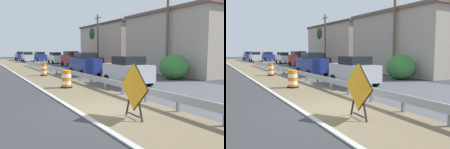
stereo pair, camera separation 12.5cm
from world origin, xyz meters
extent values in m
plane|color=#333335|center=(0.00, 0.00, 0.00)|extent=(160.00, 160.00, 0.00)
cube|color=#706047|center=(0.58, 0.00, 0.00)|extent=(3.56, 120.00, 0.01)
cube|color=#4C4C51|center=(6.23, 0.00, 0.00)|extent=(7.74, 120.00, 0.00)
cube|color=#ADADA8|center=(-1.30, 0.00, 0.00)|extent=(0.20, 120.00, 0.11)
cube|color=#999EA3|center=(2.11, 0.55, 0.55)|extent=(0.08, 59.62, 0.32)
cube|color=slate|center=(2.19, -1.51, 0.35)|extent=(0.12, 0.12, 0.70)
cube|color=slate|center=(2.19, 0.55, 0.35)|extent=(0.12, 0.12, 0.70)
cube|color=slate|center=(2.19, 2.60, 0.35)|extent=(0.12, 0.12, 0.70)
cube|color=slate|center=(2.19, 4.66, 0.35)|extent=(0.12, 0.12, 0.70)
cube|color=slate|center=(2.19, 6.71, 0.35)|extent=(0.12, 0.12, 0.70)
cube|color=slate|center=(2.19, 8.77, 0.35)|extent=(0.12, 0.12, 0.70)
cube|color=slate|center=(2.19, 10.82, 0.35)|extent=(0.12, 0.12, 0.70)
cube|color=slate|center=(2.19, 12.88, 0.35)|extent=(0.12, 0.12, 0.70)
cube|color=slate|center=(2.19, 14.94, 0.35)|extent=(0.12, 0.12, 0.70)
cube|color=slate|center=(2.19, 16.99, 0.35)|extent=(0.12, 0.12, 0.70)
cube|color=slate|center=(2.19, 19.05, 0.35)|extent=(0.12, 0.12, 0.70)
cube|color=slate|center=(2.19, 21.10, 0.35)|extent=(0.12, 0.12, 0.70)
cube|color=slate|center=(2.19, 23.16, 0.35)|extent=(0.12, 0.12, 0.70)
cube|color=slate|center=(2.19, 25.22, 0.35)|extent=(0.12, 0.12, 0.70)
cube|color=slate|center=(2.19, 27.27, 0.35)|extent=(0.12, 0.12, 0.70)
cube|color=slate|center=(2.19, 29.33, 0.35)|extent=(0.12, 0.12, 0.70)
cube|color=black|center=(0.15, -1.76, 0.52)|extent=(0.06, 0.39, 1.06)
cube|color=black|center=(0.17, -1.06, 0.52)|extent=(0.06, 0.39, 1.06)
cube|color=black|center=(0.16, -1.41, 0.12)|extent=(0.06, 0.72, 0.04)
cube|color=orange|center=(0.14, -1.41, 1.13)|extent=(0.08, 1.65, 1.65)
cube|color=black|center=(0.16, -1.41, 1.13)|extent=(0.07, 1.75, 1.75)
cylinder|color=orange|center=(3.51, 3.32, 0.10)|extent=(0.51, 0.51, 0.20)
cylinder|color=white|center=(3.51, 3.32, 0.30)|extent=(0.51, 0.51, 0.20)
cylinder|color=orange|center=(3.51, 3.32, 0.50)|extent=(0.51, 0.51, 0.20)
cylinder|color=white|center=(3.51, 3.32, 0.70)|extent=(0.51, 0.51, 0.20)
cylinder|color=orange|center=(3.51, 3.32, 0.90)|extent=(0.51, 0.51, 0.20)
cylinder|color=black|center=(3.51, 3.32, 0.04)|extent=(0.64, 0.64, 0.08)
cylinder|color=orange|center=(0.30, 6.36, 0.11)|extent=(0.59, 0.59, 0.22)
cylinder|color=white|center=(0.30, 6.36, 0.34)|extent=(0.59, 0.59, 0.22)
cylinder|color=orange|center=(0.30, 6.36, 0.56)|extent=(0.59, 0.59, 0.22)
cylinder|color=white|center=(0.30, 6.36, 0.78)|extent=(0.59, 0.59, 0.22)
cylinder|color=orange|center=(0.30, 6.36, 1.01)|extent=(0.59, 0.59, 0.22)
cylinder|color=black|center=(0.30, 6.36, 0.04)|extent=(0.74, 0.74, 0.08)
cylinder|color=orange|center=(0.76, 14.19, 0.11)|extent=(0.53, 0.53, 0.23)
cylinder|color=white|center=(0.76, 14.19, 0.34)|extent=(0.53, 0.53, 0.23)
cylinder|color=orange|center=(0.76, 14.19, 0.57)|extent=(0.53, 0.53, 0.23)
cylinder|color=white|center=(0.76, 14.19, 0.79)|extent=(0.53, 0.53, 0.23)
cylinder|color=orange|center=(0.76, 14.19, 1.02)|extent=(0.53, 0.53, 0.23)
cylinder|color=black|center=(0.76, 14.19, 0.04)|extent=(0.67, 0.67, 0.08)
cube|color=navy|center=(4.40, 13.08, 0.96)|extent=(1.81, 4.48, 1.29)
cube|color=black|center=(4.39, 12.91, 1.89)|extent=(1.59, 2.08, 0.56)
cylinder|color=black|center=(3.57, 14.57, 0.32)|extent=(0.23, 0.64, 0.64)
cylinder|color=black|center=(5.29, 14.53, 0.32)|extent=(0.23, 0.64, 0.64)
cylinder|color=black|center=(3.50, 11.64, 0.32)|extent=(0.23, 0.64, 0.64)
cylinder|color=black|center=(5.22, 11.60, 0.32)|extent=(0.23, 0.64, 0.64)
cube|color=silver|center=(7.49, 33.63, 0.87)|extent=(1.85, 4.50, 1.11)
cube|color=black|center=(7.50, 33.81, 1.71)|extent=(1.61, 2.09, 0.56)
cylinder|color=black|center=(8.31, 32.14, 0.32)|extent=(0.24, 0.65, 0.64)
cylinder|color=black|center=(6.59, 32.19, 0.32)|extent=(0.24, 0.65, 0.64)
cylinder|color=black|center=(8.39, 35.08, 0.32)|extent=(0.24, 0.65, 0.64)
cylinder|color=black|center=(6.67, 35.12, 0.32)|extent=(0.24, 0.65, 0.64)
cube|color=navy|center=(4.03, 50.03, 0.89)|extent=(1.90, 4.70, 1.14)
cube|color=black|center=(4.03, 49.85, 1.74)|extent=(1.67, 2.18, 0.56)
cylinder|color=black|center=(3.15, 51.59, 0.32)|extent=(0.23, 0.64, 0.64)
cylinder|color=black|center=(4.97, 51.56, 0.32)|extent=(0.23, 0.64, 0.64)
cylinder|color=black|center=(3.10, 48.51, 0.32)|extent=(0.23, 0.64, 0.64)
cylinder|color=black|center=(4.92, 48.48, 0.32)|extent=(0.23, 0.64, 0.64)
cube|color=navy|center=(7.49, 45.62, 0.86)|extent=(2.06, 4.68, 1.09)
cube|color=black|center=(7.49, 45.81, 1.69)|extent=(1.80, 2.18, 0.56)
cylinder|color=black|center=(8.50, 44.12, 0.32)|extent=(0.24, 0.65, 0.64)
cylinder|color=black|center=(6.57, 44.07, 0.32)|extent=(0.24, 0.65, 0.64)
cylinder|color=black|center=(8.42, 47.18, 0.32)|extent=(0.24, 0.65, 0.64)
cylinder|color=black|center=(6.49, 47.12, 0.32)|extent=(0.24, 0.65, 0.64)
cube|color=silver|center=(4.12, 41.56, 0.89)|extent=(1.82, 4.14, 1.13)
cube|color=black|center=(4.12, 41.39, 1.73)|extent=(1.63, 1.91, 0.56)
cylinder|color=black|center=(3.23, 42.93, 0.32)|extent=(0.22, 0.64, 0.64)
cylinder|color=black|center=(5.03, 42.92, 0.32)|extent=(0.22, 0.64, 0.64)
cylinder|color=black|center=(3.21, 40.20, 0.32)|extent=(0.22, 0.64, 0.64)
cylinder|color=black|center=(5.01, 40.19, 0.32)|extent=(0.22, 0.64, 0.64)
cube|color=maroon|center=(7.58, 25.58, 0.99)|extent=(1.99, 4.26, 1.33)
cube|color=black|center=(7.58, 25.75, 1.93)|extent=(1.76, 1.97, 0.56)
cylinder|color=black|center=(8.57, 24.20, 0.32)|extent=(0.23, 0.64, 0.64)
cylinder|color=black|center=(6.65, 24.17, 0.32)|extent=(0.23, 0.64, 0.64)
cylinder|color=black|center=(8.52, 26.99, 0.32)|extent=(0.23, 0.64, 0.64)
cylinder|color=black|center=(6.60, 26.96, 0.32)|extent=(0.23, 0.64, 0.64)
cube|color=silver|center=(4.37, 5.51, 0.87)|extent=(1.88, 4.12, 1.11)
cube|color=black|center=(4.36, 5.35, 1.71)|extent=(1.65, 1.91, 0.56)
cylinder|color=black|center=(3.50, 6.88, 0.32)|extent=(0.23, 0.64, 0.64)
cylinder|color=black|center=(5.29, 6.84, 0.32)|extent=(0.23, 0.64, 0.64)
cylinder|color=black|center=(3.44, 4.19, 0.32)|extent=(0.23, 0.64, 0.64)
cylinder|color=black|center=(5.23, 4.15, 0.32)|extent=(0.23, 0.64, 0.64)
cube|color=maroon|center=(7.37, 18.66, 0.92)|extent=(2.06, 4.55, 1.20)
cube|color=black|center=(7.38, 18.84, 1.80)|extent=(1.79, 2.12, 0.56)
cylinder|color=black|center=(8.29, 17.14, 0.32)|extent=(0.24, 0.65, 0.64)
cylinder|color=black|center=(6.37, 17.20, 0.32)|extent=(0.24, 0.65, 0.64)
cylinder|color=black|center=(8.38, 20.11, 0.32)|extent=(0.24, 0.65, 0.64)
cylinder|color=black|center=(6.45, 20.17, 0.32)|extent=(0.24, 0.65, 0.64)
cube|color=#AD9E8E|center=(15.07, 10.03, 3.00)|extent=(8.32, 11.65, 6.01)
cube|color=brown|center=(15.07, 10.03, 6.16)|extent=(8.65, 12.12, 0.30)
cube|color=#AD9E8E|center=(15.08, 25.52, 3.07)|extent=(6.37, 14.09, 6.14)
cube|color=#4C3833|center=(15.08, 25.52, 6.29)|extent=(6.63, 14.66, 0.30)
cylinder|color=brown|center=(10.58, 8.40, 4.31)|extent=(0.24, 0.24, 8.62)
cylinder|color=brown|center=(11.04, 23.72, 3.78)|extent=(0.24, 0.24, 7.55)
cube|color=brown|center=(11.04, 23.72, 7.05)|extent=(0.12, 1.80, 0.10)
ellipsoid|color=#337533|center=(9.44, 6.29, 1.00)|extent=(2.35, 2.35, 2.01)
cylinder|color=#4C3D2D|center=(13.52, 27.62, 1.75)|extent=(0.36, 0.36, 3.50)
ellipsoid|color=#1E4C23|center=(13.52, 27.62, 5.05)|extent=(3.88, 3.88, 3.49)
camera|label=1|loc=(-4.57, -8.21, 2.41)|focal=38.24mm
camera|label=2|loc=(-4.46, -8.27, 2.41)|focal=38.24mm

